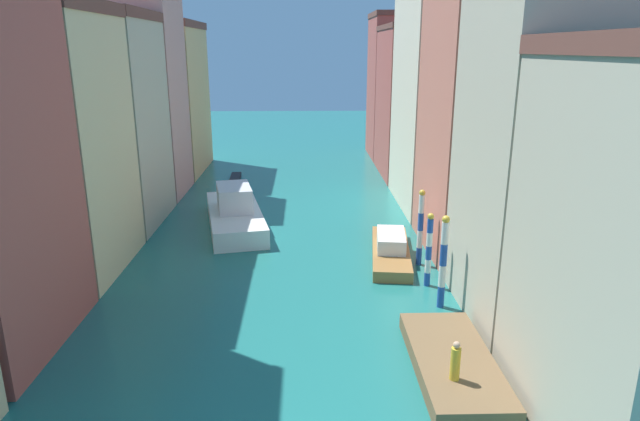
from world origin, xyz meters
TOP-DOWN VIEW (x-y plane):
  - ground_plane at (0.00, 24.50)m, footprint 154.00×154.00m
  - building_left_2 at (-12.86, 18.26)m, footprint 7.70×8.66m
  - building_left_3 at (-12.86, 27.21)m, footprint 7.70×8.93m
  - building_left_4 at (-12.86, 35.51)m, footprint 7.70×7.28m
  - building_left_5 at (-12.86, 45.00)m, footprint 7.70×11.11m
  - building_right_1 at (12.86, 12.09)m, footprint 7.70×8.33m
  - building_right_2 at (12.86, 20.97)m, footprint 7.70×9.07m
  - building_right_3 at (12.86, 31.42)m, footprint 7.70×11.29m
  - building_right_4 at (12.86, 42.92)m, footprint 7.70×11.04m
  - building_right_5 at (12.86, 52.82)m, footprint 7.70×8.51m
  - waterfront_dock at (7.27, 7.06)m, footprint 3.03×7.26m
  - person_on_dock at (6.87, 5.44)m, footprint 0.36×0.36m
  - mooring_pole_0 at (8.12, 12.69)m, footprint 0.38×0.38m
  - mooring_pole_1 at (8.00, 15.25)m, footprint 0.35×0.35m
  - mooring_pole_2 at (8.14, 18.25)m, footprint 0.36×0.36m
  - vaporetto_white at (-3.59, 25.79)m, footprint 5.59×11.07m
  - gondola_black at (-5.19, 37.65)m, footprint 1.39×8.98m
  - motorboat_0 at (6.65, 19.45)m, footprint 3.09×8.18m

SIDE VIEW (x-z plane):
  - ground_plane at x=0.00m, z-range 0.00..0.00m
  - gondola_black at x=-5.19m, z-range 0.00..0.42m
  - waterfront_dock at x=7.27m, z-range 0.00..0.69m
  - motorboat_0 at x=6.65m, z-range -0.22..1.34m
  - vaporetto_white at x=-3.59m, z-range -0.51..2.50m
  - person_on_dock at x=6.87m, z-range 0.64..2.17m
  - mooring_pole_1 at x=8.00m, z-range 0.05..4.13m
  - mooring_pole_2 at x=8.14m, z-range 0.05..4.62m
  - mooring_pole_0 at x=8.12m, z-range 0.06..4.79m
  - building_right_4 at x=12.86m, z-range 0.01..14.49m
  - building_left_2 at x=-12.86m, z-range 0.01..14.78m
  - building_left_3 at x=-12.86m, z-range 0.01..14.84m
  - building_left_5 at x=-12.86m, z-range 0.01..14.88m
  - building_right_5 at x=12.86m, z-range 0.01..16.16m
  - building_right_1 at x=12.86m, z-range 0.01..17.33m
  - building_left_4 at x=-12.86m, z-range 0.01..17.56m
  - building_right_3 at x=12.86m, z-range 0.01..17.64m
  - building_right_2 at x=12.86m, z-range 0.01..18.87m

